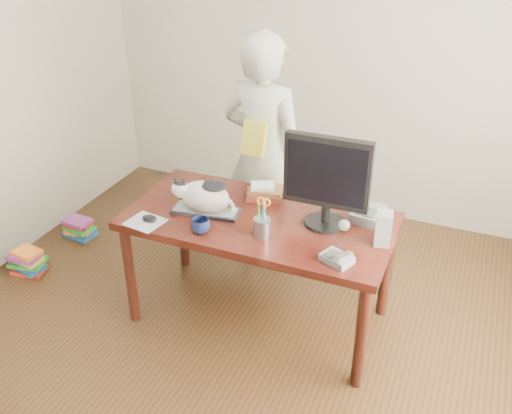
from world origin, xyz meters
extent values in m
plane|color=black|center=(0.00, 0.00, 0.00)|extent=(4.50, 4.50, 0.00)
plane|color=silver|center=(0.00, 2.25, 1.35)|extent=(4.00, 0.00, 4.00)
cube|color=black|center=(0.00, 0.60, 0.72)|extent=(1.60, 0.80, 0.05)
cylinder|color=black|center=(-0.74, 0.26, 0.35)|extent=(0.07, 0.07, 0.70)
cylinder|color=black|center=(0.74, 0.26, 0.35)|extent=(0.07, 0.07, 0.70)
cylinder|color=black|center=(-0.74, 0.94, 0.35)|extent=(0.07, 0.07, 0.70)
cylinder|color=black|center=(0.74, 0.94, 0.35)|extent=(0.07, 0.07, 0.70)
cube|color=black|center=(0.00, 0.96, 0.40)|extent=(1.45, 0.03, 0.50)
cube|color=black|center=(-0.32, 0.53, 0.76)|extent=(0.43, 0.21, 0.02)
cube|color=#9D9EA2|center=(-0.32, 0.53, 0.77)|extent=(0.40, 0.18, 0.00)
ellipsoid|color=silver|center=(-0.32, 0.53, 0.86)|extent=(0.33, 0.23, 0.19)
ellipsoid|color=silver|center=(-0.47, 0.49, 0.90)|extent=(0.13, 0.12, 0.11)
ellipsoid|color=black|center=(-0.47, 0.49, 0.93)|extent=(0.09, 0.08, 0.04)
cone|color=black|center=(-0.49, 0.48, 0.96)|extent=(0.06, 0.06, 0.06)
cone|color=black|center=(-0.44, 0.49, 0.96)|extent=(0.06, 0.05, 0.06)
ellipsoid|color=black|center=(-0.27, 0.54, 0.94)|extent=(0.18, 0.15, 0.04)
cylinder|color=silver|center=(-0.18, 0.60, 0.79)|extent=(0.11, 0.12, 0.04)
cylinder|color=black|center=(0.38, 0.68, 0.76)|extent=(0.24, 0.24, 0.02)
cylinder|color=black|center=(0.38, 0.68, 0.82)|extent=(0.05, 0.05, 0.11)
cube|color=black|center=(0.38, 0.66, 1.10)|extent=(0.50, 0.06, 0.42)
cube|color=black|center=(0.38, 0.63, 1.10)|extent=(0.45, 0.01, 0.35)
cylinder|color=gray|center=(0.09, 0.42, 0.80)|extent=(0.10, 0.10, 0.11)
cylinder|color=black|center=(0.07, 0.43, 0.90)|extent=(0.03, 0.04, 0.16)
cylinder|color=blue|center=(0.11, 0.41, 0.90)|extent=(0.03, 0.04, 0.16)
cylinder|color=red|center=(0.09, 0.44, 0.90)|extent=(0.01, 0.04, 0.16)
cylinder|color=#1A831B|center=(0.08, 0.41, 0.90)|extent=(0.02, 0.03, 0.16)
cylinder|color=#B7B8BD|center=(0.10, 0.42, 0.91)|extent=(0.02, 0.03, 0.12)
cylinder|color=#B7B8BD|center=(0.11, 0.42, 0.91)|extent=(0.02, 0.03, 0.12)
torus|color=orange|center=(0.08, 0.42, 0.97)|extent=(0.05, 0.02, 0.05)
torus|color=orange|center=(0.12, 0.42, 0.97)|extent=(0.05, 0.02, 0.05)
cube|color=silver|center=(-0.60, 0.29, 0.75)|extent=(0.23, 0.22, 0.00)
ellipsoid|color=black|center=(-0.58, 0.31, 0.77)|extent=(0.10, 0.07, 0.04)
imported|color=black|center=(-0.25, 0.32, 0.79)|extent=(0.16, 0.16, 0.09)
cube|color=slate|center=(0.55, 0.33, 0.77)|extent=(0.19, 0.17, 0.04)
cube|color=#3F3F42|center=(0.53, 0.33, 0.79)|extent=(0.09, 0.10, 0.01)
cube|color=#B7B8BD|center=(0.59, 0.33, 0.80)|extent=(0.09, 0.14, 0.05)
cube|color=#949497|center=(0.74, 0.60, 0.85)|extent=(0.10, 0.11, 0.20)
sphere|color=white|center=(0.51, 0.65, 0.78)|extent=(0.07, 0.07, 0.07)
cube|color=#461812|center=(-0.07, 0.86, 0.77)|extent=(0.27, 0.23, 0.04)
cube|color=brown|center=(-0.06, 0.85, 0.80)|extent=(0.24, 0.19, 0.03)
cube|color=white|center=(-0.08, 0.85, 0.83)|extent=(0.18, 0.16, 0.02)
cube|color=slate|center=(0.60, 0.84, 0.78)|extent=(0.19, 0.24, 0.06)
cube|color=#3F3F42|center=(0.60, 0.81, 0.81)|extent=(0.12, 0.12, 0.01)
imported|color=white|center=(-0.23, 1.23, 0.86)|extent=(0.67, 0.49, 1.72)
cube|color=gold|center=(-0.23, 1.06, 1.05)|extent=(0.17, 0.12, 0.23)
cube|color=red|center=(-1.75, 0.40, 0.01)|extent=(0.25, 0.19, 0.03)
cube|color=#164B86|center=(-1.74, 0.39, 0.04)|extent=(0.23, 0.18, 0.03)
cube|color=#2A8C2F|center=(-1.76, 0.41, 0.08)|extent=(0.27, 0.22, 0.03)
cube|color=gold|center=(-1.75, 0.40, 0.11)|extent=(0.21, 0.16, 0.03)
cube|color=#85378A|center=(-1.76, 0.39, 0.14)|extent=(0.23, 0.17, 0.03)
cube|color=orange|center=(-1.74, 0.41, 0.17)|extent=(0.21, 0.17, 0.03)
cube|color=#164B86|center=(-1.72, 0.95, 0.02)|extent=(0.25, 0.19, 0.03)
cube|color=orange|center=(-1.73, 0.96, 0.05)|extent=(0.22, 0.19, 0.03)
cube|color=#2A8C2F|center=(-1.71, 0.94, 0.08)|extent=(0.24, 0.19, 0.03)
cube|color=red|center=(-1.72, 0.96, 0.11)|extent=(0.21, 0.16, 0.03)
cube|color=#85378A|center=(-1.73, 0.94, 0.14)|extent=(0.22, 0.17, 0.03)
camera|label=1|loc=(1.12, -2.12, 2.49)|focal=40.00mm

